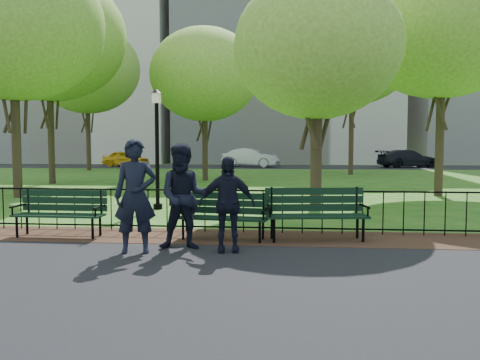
# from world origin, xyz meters

# --- Properties ---
(ground) EXTENTS (120.00, 120.00, 0.00)m
(ground) POSITION_xyz_m (0.00, 0.00, 0.00)
(ground) COLOR #1D5F19
(asphalt_path) EXTENTS (60.00, 9.20, 0.01)m
(asphalt_path) POSITION_xyz_m (0.00, -3.40, 0.01)
(asphalt_path) COLOR black
(asphalt_path) RESTS_ON ground
(dirt_strip) EXTENTS (60.00, 1.60, 0.01)m
(dirt_strip) POSITION_xyz_m (0.00, 1.50, 0.01)
(dirt_strip) COLOR #331F15
(dirt_strip) RESTS_ON ground
(far_street) EXTENTS (70.00, 9.00, 0.01)m
(far_street) POSITION_xyz_m (0.00, 35.00, 0.01)
(far_street) COLOR black
(far_street) RESTS_ON ground
(iron_fence) EXTENTS (24.06, 0.06, 1.00)m
(iron_fence) POSITION_xyz_m (0.00, 2.00, 0.50)
(iron_fence) COLOR black
(iron_fence) RESTS_ON ground
(apartment_west) EXTENTS (22.00, 15.00, 26.00)m
(apartment_west) POSITION_xyz_m (-22.00, 48.00, 13.00)
(apartment_west) COLOR silver
(apartment_west) RESTS_ON ground
(apartment_mid) EXTENTS (24.00, 15.00, 30.00)m
(apartment_mid) POSITION_xyz_m (2.00, 48.00, 15.00)
(apartment_mid) COLOR beige
(apartment_mid) RESTS_ON ground
(park_bench_main) EXTENTS (1.78, 0.74, 0.96)m
(park_bench_main) POSITION_xyz_m (0.37, 1.26, 0.61)
(park_bench_main) COLOR black
(park_bench_main) RESTS_ON ground
(park_bench_left_a) EXTENTS (1.77, 0.58, 1.00)m
(park_bench_left_a) POSITION_xyz_m (-2.54, 1.28, 0.57)
(park_bench_left_a) COLOR black
(park_bench_left_a) RESTS_ON ground
(park_bench_right_a) EXTENTS (1.96, 0.83, 1.08)m
(park_bench_right_a) POSITION_xyz_m (2.43, 1.40, 0.62)
(park_bench_right_a) COLOR black
(park_bench_right_a) RESTS_ON ground
(lamppost) EXTENTS (0.31, 0.31, 3.39)m
(lamppost) POSITION_xyz_m (-1.76, 5.50, 1.85)
(lamppost) COLOR black
(lamppost) RESTS_ON ground
(tree_near_w) EXTENTS (6.21, 6.21, 8.66)m
(tree_near_w) POSITION_xyz_m (-7.51, 8.11, 6.01)
(tree_near_w) COLOR #2D2116
(tree_near_w) RESTS_ON ground
(tree_near_e) EXTENTS (4.67, 4.67, 6.51)m
(tree_near_e) POSITION_xyz_m (2.72, 5.83, 4.51)
(tree_near_e) COLOR #2D2116
(tree_near_e) RESTS_ON ground
(tree_mid_e) EXTENTS (6.47, 6.47, 9.02)m
(tree_mid_e) POSITION_xyz_m (7.43, 10.06, 6.27)
(tree_mid_e) COLOR #2D2116
(tree_mid_e) RESTS_ON ground
(tree_mid_w) EXTENTS (7.30, 7.30, 10.18)m
(tree_mid_w) POSITION_xyz_m (-9.38, 14.21, 7.07)
(tree_mid_w) COLOR #2D2116
(tree_mid_w) RESTS_ON ground
(tree_far_c) EXTENTS (5.75, 5.75, 8.01)m
(tree_far_c) POSITION_xyz_m (-2.35, 17.05, 5.56)
(tree_far_c) COLOR #2D2116
(tree_far_c) RESTS_ON ground
(tree_far_e) EXTENTS (8.22, 8.22, 11.46)m
(tree_far_e) POSITION_xyz_m (6.13, 23.28, 7.96)
(tree_far_e) COLOR #2D2116
(tree_far_e) RESTS_ON ground
(tree_far_w) EXTENTS (7.97, 7.97, 11.11)m
(tree_far_w) POSITION_xyz_m (-13.13, 27.23, 7.72)
(tree_far_w) COLOR #2D2116
(tree_far_w) RESTS_ON ground
(person_left) EXTENTS (0.77, 0.59, 1.89)m
(person_left) POSITION_xyz_m (-0.62, -0.00, 0.96)
(person_left) COLOR black
(person_left) RESTS_ON asphalt_path
(person_mid) EXTENTS (0.93, 0.57, 1.81)m
(person_mid) POSITION_xyz_m (0.12, 0.36, 0.92)
(person_mid) COLOR black
(person_mid) RESTS_ON asphalt_path
(person_right) EXTENTS (0.99, 0.54, 1.60)m
(person_right) POSITION_xyz_m (0.88, 0.25, 0.81)
(person_right) COLOR black
(person_right) RESTS_ON asphalt_path
(taxi) EXTENTS (4.54, 2.64, 1.45)m
(taxi) POSITION_xyz_m (-12.49, 33.84, 0.74)
(taxi) COLOR yellow
(taxi) RESTS_ON far_street
(sedan_silver) EXTENTS (5.28, 2.90, 1.65)m
(sedan_silver) POSITION_xyz_m (-1.10, 34.07, 0.84)
(sedan_silver) COLOR #B8BBC1
(sedan_silver) RESTS_ON far_street
(sedan_dark) EXTENTS (5.70, 3.62, 1.54)m
(sedan_dark) POSITION_xyz_m (12.55, 34.35, 0.78)
(sedan_dark) COLOR black
(sedan_dark) RESTS_ON far_street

